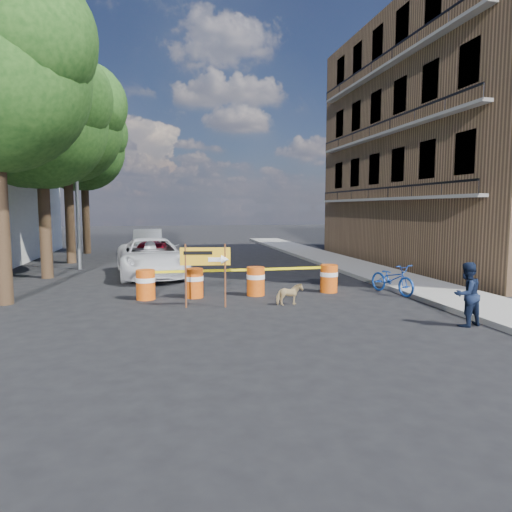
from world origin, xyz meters
name	(u,v)px	position (x,y,z in m)	size (l,w,h in m)	color
ground	(253,309)	(0.00, 0.00, 0.00)	(120.00, 120.00, 0.00)	black
sidewalk_east	(366,270)	(6.20, 6.00, 0.07)	(2.40, 40.00, 0.15)	gray
apartment_building	(462,140)	(12.00, 8.00, 6.00)	(8.00, 16.00, 12.00)	#926B4A
tree_mid_a	(42,121)	(-6.74, 7.00, 6.01)	(5.25, 5.00, 8.68)	#332316
tree_mid_b	(67,125)	(-6.73, 12.00, 6.71)	(5.67, 5.40, 9.62)	#332316
tree_far	(84,149)	(-6.74, 17.00, 6.22)	(5.04, 4.80, 8.84)	#332316
streetlamp	(78,171)	(-5.93, 9.50, 4.38)	(1.25, 0.18, 8.00)	gray
barrel_far_left	(146,284)	(-2.89, 1.90, 0.47)	(0.58, 0.58, 0.90)	#D1440C
barrel_mid_left	(194,282)	(-1.45, 1.90, 0.47)	(0.58, 0.58, 0.90)	#D1440C
barrel_mid_right	(256,281)	(0.47, 1.85, 0.47)	(0.58, 0.58, 0.90)	#D1440C
barrel_far_right	(329,278)	(2.92, 1.90, 0.47)	(0.58, 0.58, 0.90)	#D1440C
detour_sign	(212,261)	(-1.07, 0.38, 1.29)	(1.36, 0.35, 1.77)	#592D19
pedestrian	(467,294)	(4.50, -2.81, 0.75)	(0.73, 0.57, 1.50)	black
bicycle	(393,265)	(4.80, 1.20, 0.93)	(0.65, 0.98, 1.86)	#1543AC
dog	(289,294)	(1.10, 0.22, 0.31)	(0.33, 0.73, 0.62)	tan
suv_white	(151,257)	(-2.80, 6.70, 0.76)	(2.53, 5.49, 1.52)	white
sedan_red	(152,256)	(-2.81, 8.06, 0.69)	(1.64, 4.07, 1.39)	maroon
sedan_silver	(148,242)	(-3.16, 15.15, 0.76)	(1.60, 4.58, 1.51)	#A3A6AA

